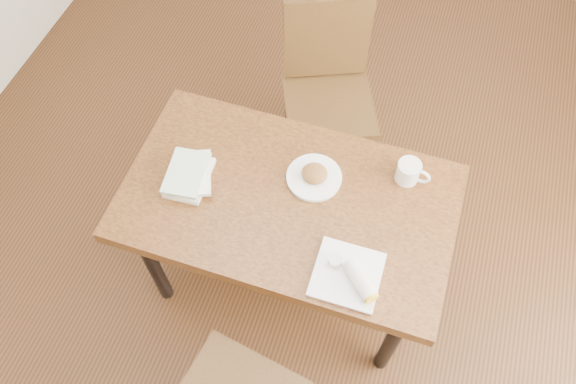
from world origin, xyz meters
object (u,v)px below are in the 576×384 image
(table, at_px, (288,210))
(plate_scone, at_px, (314,176))
(plate_burrito, at_px, (351,276))
(coffee_mug, at_px, (409,172))
(chair_far, at_px, (328,82))
(book_stack, at_px, (189,175))

(table, height_order, plate_scone, plate_scone)
(plate_burrito, bearing_deg, coffee_mug, 77.92)
(chair_far, xyz_separation_m, plate_burrito, (0.36, -1.02, 0.23))
(coffee_mug, relative_size, book_stack, 0.55)
(plate_scone, relative_size, coffee_mug, 1.60)
(coffee_mug, distance_m, plate_burrito, 0.48)
(coffee_mug, distance_m, book_stack, 0.83)
(book_stack, bearing_deg, plate_burrito, -16.50)
(plate_scone, bearing_deg, plate_burrito, -55.85)
(chair_far, bearing_deg, table, -85.73)
(chair_far, bearing_deg, coffee_mug, -50.00)
(chair_far, relative_size, coffee_mug, 7.14)
(table, height_order, book_stack, book_stack)
(table, distance_m, chair_far, 0.79)
(coffee_mug, bearing_deg, plate_burrito, -102.08)
(table, xyz_separation_m, plate_burrito, (0.31, -0.24, 0.11))
(coffee_mug, bearing_deg, table, -150.49)
(plate_burrito, relative_size, book_stack, 0.98)
(plate_scone, height_order, coffee_mug, coffee_mug)
(table, height_order, chair_far, chair_far)
(plate_scone, xyz_separation_m, book_stack, (-0.45, -0.15, 0.01))
(table, relative_size, plate_burrito, 5.24)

